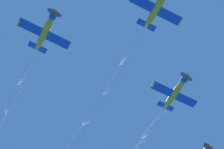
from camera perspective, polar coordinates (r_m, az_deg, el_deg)
name	(u,v)px	position (r m, az deg, el deg)	size (l,w,h in m)	color
airplane_lead	(157,6)	(61.36, 6.71, 9.91)	(7.73, 8.13, 2.79)	gold
airplane_left_wingman	(176,92)	(70.22, 9.34, -2.57)	(7.74, 8.13, 2.51)	gold
airplane_right_wingman	(46,31)	(64.69, -9.75, 6.35)	(7.75, 8.12, 2.59)	gold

